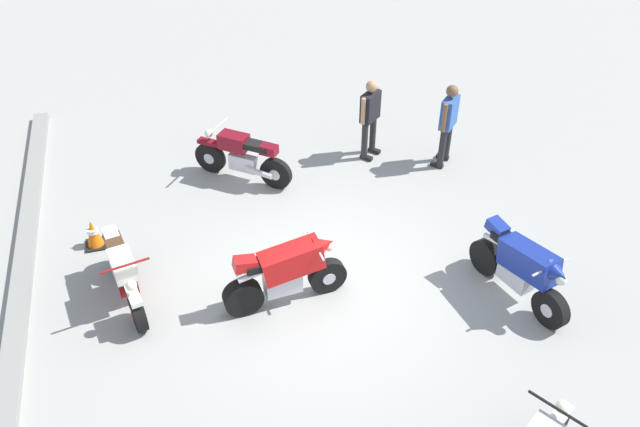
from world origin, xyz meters
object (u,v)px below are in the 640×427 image
Objects in this scene: motorcycle_cream_vintage at (124,274)px; person_in_blue_shirt at (448,120)px; motorcycle_blue_sportbike at (522,268)px; person_in_black_shirt at (370,114)px; motorcycle_maroon_cruiser at (242,157)px; traffic_cone at (93,233)px; motorcycle_red_sportbike at (286,272)px.

person_in_blue_shirt reaches higher than motorcycle_cream_vintage.
motorcycle_blue_sportbike is 1.16× the size of person_in_black_shirt.
motorcycle_maroon_cruiser is 5.59m from motorcycle_blue_sportbike.
traffic_cone is (-1.43, 5.48, -0.69)m from person_in_black_shirt.
traffic_cone is (-0.70, 6.83, -0.74)m from person_in_blue_shirt.
motorcycle_cream_vintage is 1.16× the size of person_in_black_shirt.
motorcycle_maroon_cruiser is at bearing 128.62° from motorcycle_cream_vintage.
person_in_black_shirt is at bearing -136.84° from motorcycle_maroon_cruiser.
person_in_blue_shirt is at bearing 32.00° from motorcycle_red_sportbike.
motorcycle_cream_vintage is 1.12× the size of person_in_blue_shirt.
person_in_black_shirt is at bearing 49.96° from motorcycle_red_sportbike.
person_in_blue_shirt is at bearing 157.71° from motorcycle_blue_sportbike.
motorcycle_blue_sportbike is at bearing -18.89° from motorcycle_red_sportbike.
traffic_cone is (2.21, 2.83, -0.33)m from motorcycle_red_sportbike.
motorcycle_maroon_cruiser is at bearing -126.36° from person_in_black_shirt.
person_in_black_shirt reaches higher than motorcycle_blue_sportbike.
motorcycle_blue_sportbike reaches higher than motorcycle_maroon_cruiser.
person_in_blue_shirt is (3.82, -0.56, 0.41)m from motorcycle_blue_sportbike.
motorcycle_blue_sportbike is at bearing 167.85° from motorcycle_maroon_cruiser.
motorcycle_maroon_cruiser is 3.49m from motorcycle_red_sportbike.
person_in_blue_shirt is 3.28× the size of traffic_cone.
traffic_cone is at bearing -130.43° from motorcycle_blue_sportbike.
motorcycle_red_sportbike is 3.70× the size of traffic_cone.
motorcycle_maroon_cruiser is 4.07m from person_in_blue_shirt.
person_in_black_shirt reaches higher than traffic_cone.
person_in_blue_shirt reaches higher than traffic_cone.
motorcycle_red_sportbike reaches higher than motorcycle_maroon_cruiser.
motorcycle_cream_vintage is 1.00× the size of motorcycle_blue_sportbike.
motorcycle_cream_vintage is 2.47m from motorcycle_red_sportbike.
motorcycle_cream_vintage is at bearing 89.16° from motorcycle_maroon_cruiser.
motorcycle_maroon_cruiser reaches higher than traffic_cone.
person_in_blue_shirt is 6.91m from traffic_cone.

